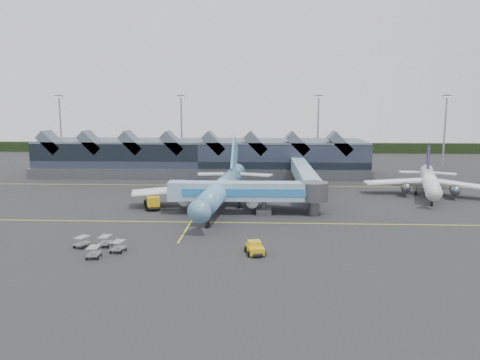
{
  "coord_description": "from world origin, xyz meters",
  "views": [
    {
      "loc": [
        11.62,
        -82.63,
        18.97
      ],
      "look_at": [
        7.53,
        5.26,
        5.0
      ],
      "focal_mm": 35.0,
      "sensor_mm": 36.0,
      "label": 1
    }
  ],
  "objects_px": {
    "regional_jet": "(430,181)",
    "fuel_truck": "(152,198)",
    "jet_bridge": "(257,192)",
    "main_airliner": "(223,187)",
    "pushback_tug": "(255,248)"
  },
  "relations": [
    {
      "from": "regional_jet",
      "to": "jet_bridge",
      "type": "height_order",
      "value": "regional_jet"
    },
    {
      "from": "regional_jet",
      "to": "fuel_truck",
      "type": "relative_size",
      "value": 3.31
    },
    {
      "from": "main_airliner",
      "to": "jet_bridge",
      "type": "xyz_separation_m",
      "value": [
        6.4,
        -5.53,
        0.15
      ]
    },
    {
      "from": "main_airliner",
      "to": "fuel_truck",
      "type": "relative_size",
      "value": 4.62
    },
    {
      "from": "fuel_truck",
      "to": "pushback_tug",
      "type": "distance_m",
      "value": 33.96
    },
    {
      "from": "main_airliner",
      "to": "jet_bridge",
      "type": "height_order",
      "value": "main_airliner"
    },
    {
      "from": "main_airliner",
      "to": "jet_bridge",
      "type": "distance_m",
      "value": 8.46
    },
    {
      "from": "regional_jet",
      "to": "fuel_truck",
      "type": "xyz_separation_m",
      "value": [
        -56.54,
        -14.01,
        -1.57
      ]
    },
    {
      "from": "fuel_truck",
      "to": "pushback_tug",
      "type": "relative_size",
      "value": 2.27
    },
    {
      "from": "main_airliner",
      "to": "pushback_tug",
      "type": "relative_size",
      "value": 10.5
    },
    {
      "from": "regional_jet",
      "to": "jet_bridge",
      "type": "distance_m",
      "value": 41.32
    },
    {
      "from": "regional_jet",
      "to": "main_airliner",
      "type": "bearing_deg",
      "value": -145.94
    },
    {
      "from": "fuel_truck",
      "to": "pushback_tug",
      "type": "bearing_deg",
      "value": -72.04
    },
    {
      "from": "main_airliner",
      "to": "regional_jet",
      "type": "height_order",
      "value": "main_airliner"
    },
    {
      "from": "regional_jet",
      "to": "fuel_truck",
      "type": "distance_m",
      "value": 58.27
    }
  ]
}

